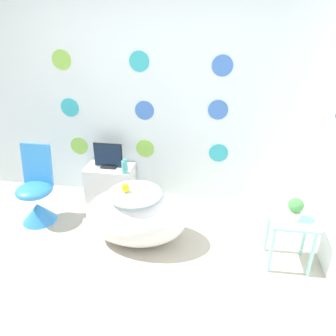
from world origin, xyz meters
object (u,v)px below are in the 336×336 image
(chair, at_px, (37,199))
(tv, at_px, (108,157))
(bathtub, at_px, (136,216))
(potted_plant_left, at_px, (296,208))
(vase, at_px, (125,167))

(chair, relative_size, tv, 2.50)
(bathtub, relative_size, chair, 1.18)
(chair, bearing_deg, bathtub, -8.92)
(chair, height_order, potted_plant_left, chair)
(bathtub, height_order, potted_plant_left, potted_plant_left)
(chair, height_order, tv, chair)
(vase, bearing_deg, tv, 152.23)
(bathtub, xyz_separation_m, chair, (-1.17, 0.18, -0.02))
(potted_plant_left, bearing_deg, chair, 173.53)
(chair, bearing_deg, tv, 40.71)
(bathtub, bearing_deg, potted_plant_left, -4.50)
(chair, xyz_separation_m, tv, (0.66, 0.57, 0.31))
(bathtub, bearing_deg, tv, 124.22)
(tv, height_order, potted_plant_left, tv)
(tv, bearing_deg, bathtub, -55.78)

